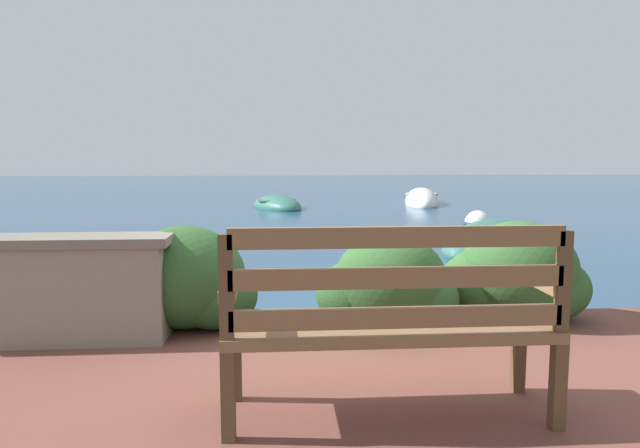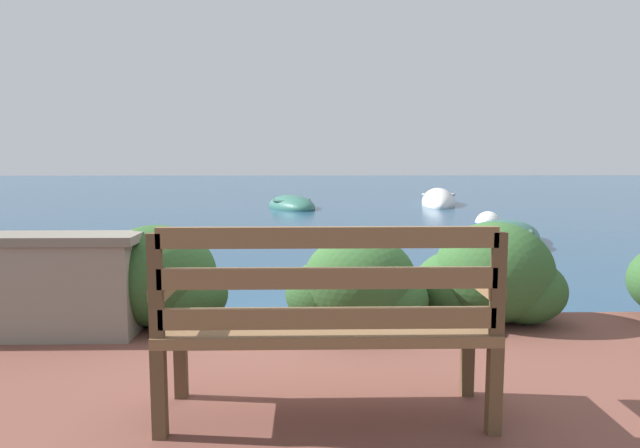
% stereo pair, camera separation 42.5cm
% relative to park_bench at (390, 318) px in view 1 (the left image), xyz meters
% --- Properties ---
extents(ground_plane, '(80.00, 80.00, 0.00)m').
position_rel_park_bench_xyz_m(ground_plane, '(0.05, 1.80, -0.70)').
color(ground_plane, navy).
extents(park_bench, '(1.53, 0.48, 0.93)m').
position_rel_park_bench_xyz_m(park_bench, '(0.00, 0.00, 0.00)').
color(park_bench, brown).
rests_on(park_bench, patio_terrace).
extents(stone_wall, '(1.83, 0.39, 0.71)m').
position_rel_park_bench_xyz_m(stone_wall, '(-2.13, 1.28, -0.13)').
color(stone_wall, gray).
rests_on(stone_wall, patio_terrace).
extents(hedge_clump_left, '(1.08, 0.78, 0.73)m').
position_rel_park_bench_xyz_m(hedge_clump_left, '(-1.19, 1.54, -0.17)').
color(hedge_clump_left, '#284C23').
rests_on(hedge_clump_left, patio_terrace).
extents(hedge_clump_centre, '(1.00, 0.72, 0.68)m').
position_rel_park_bench_xyz_m(hedge_clump_centre, '(0.27, 1.41, -0.19)').
color(hedge_clump_centre, '#2D5628').
rests_on(hedge_clump_centre, patio_terrace).
extents(hedge_clump_right, '(1.10, 0.79, 0.75)m').
position_rel_park_bench_xyz_m(hedge_clump_right, '(1.27, 1.57, -0.16)').
color(hedge_clump_right, '#2D5628').
rests_on(hedge_clump_right, patio_terrace).
extents(rowboat_nearest, '(2.82, 3.29, 0.72)m').
position_rel_park_bench_xyz_m(rowboat_nearest, '(2.92, 6.43, -0.64)').
color(rowboat_nearest, '#336B5B').
rests_on(rowboat_nearest, ground_plane).
extents(rowboat_mid, '(1.87, 2.48, 0.64)m').
position_rel_park_bench_xyz_m(rowboat_mid, '(-0.54, 13.47, -0.65)').
color(rowboat_mid, '#336B5B').
rests_on(rowboat_mid, ground_plane).
extents(rowboat_far, '(1.59, 3.50, 0.85)m').
position_rel_park_bench_xyz_m(rowboat_far, '(3.90, 14.68, -0.63)').
color(rowboat_far, silver).
rests_on(rowboat_far, ground_plane).
extents(mooring_buoy, '(0.57, 0.57, 0.52)m').
position_rel_park_bench_xyz_m(mooring_buoy, '(3.55, 8.75, -0.61)').
color(mooring_buoy, white).
rests_on(mooring_buoy, ground_plane).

